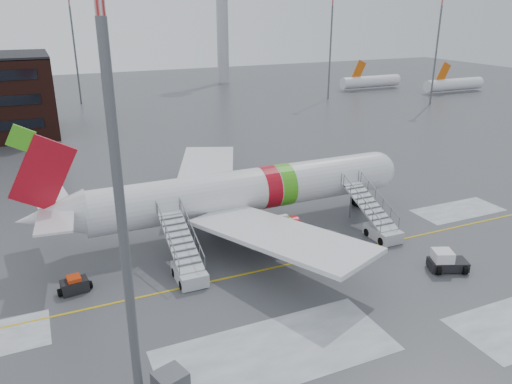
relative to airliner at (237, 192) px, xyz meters
name	(u,v)px	position (x,y,z in m)	size (l,w,h in m)	color
ground	(288,258)	(1.52, -7.12, -3.42)	(260.00, 260.00, 0.00)	#494C4F
airliner	(237,192)	(0.00, 0.00, 0.00)	(35.03, 32.97, 11.18)	white
airstair_fwd	(378,224)	(10.65, -6.54, -2.35)	(2.05, 7.70, 3.48)	#B5B8BD
airstair_aft	(186,263)	(-6.75, -6.54, -2.35)	(2.05, 7.70, 3.48)	silver
pushback_tug	(446,261)	(11.61, -13.72, -2.70)	(3.19, 2.83, 1.61)	black
baggage_tractor	(75,285)	(-14.62, -5.53, -2.90)	(2.41, 1.30, 1.22)	black
light_mast_near	(117,179)	(-12.69, -18.54, 8.82)	(1.20, 1.20, 23.54)	#595B60
control_tower	(222,8)	(31.52, 87.88, 15.33)	(6.40, 6.40, 30.00)	#B2B5BA
light_mast_far_ne	(331,33)	(43.52, 54.88, 10.42)	(1.20, 1.20, 24.25)	#595B60
light_mast_far_n	(73,34)	(-6.48, 70.88, 10.42)	(1.20, 1.20, 24.25)	#595B60
light_mast_far_e	(438,34)	(59.52, 40.88, 10.42)	(1.20, 1.20, 24.25)	#595B60
distant_aircraft	(397,92)	(64.02, 56.88, -3.42)	(35.00, 18.00, 8.00)	#D8590C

